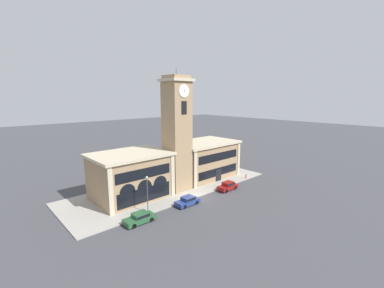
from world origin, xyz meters
name	(u,v)px	position (x,y,z in m)	size (l,w,h in m)	color
ground_plane	(197,198)	(0.00, 0.00, 0.00)	(300.00, 300.00, 0.00)	#424247
sidewalk_kerb	(172,187)	(0.00, 7.10, 0.07)	(39.76, 14.21, 0.15)	#A39E93
clock_tower	(177,134)	(0.00, 5.31, 10.37)	(4.67, 4.67, 21.81)	#9E7F5B
town_hall_left_wing	(130,175)	(-8.23, 7.73, 3.91)	(12.58, 9.58, 7.77)	#9E7F5B
town_hall_right_wing	(203,159)	(9.08, 7.74, 3.86)	(14.29, 9.58, 7.66)	#9E7F5B
parked_car_near	(140,218)	(-11.86, -1.12, 0.72)	(4.33, 1.88, 1.38)	#285633
parked_car_mid	(188,201)	(-3.15, -1.12, 0.71)	(4.05, 1.80, 1.36)	navy
parked_car_far	(228,186)	(6.74, -1.12, 0.79)	(4.07, 1.74, 1.52)	maroon
street_lamp	(147,189)	(-9.38, 0.74, 3.78)	(0.36, 0.36, 5.49)	#4C4C51
fire_hydrant	(246,176)	(14.58, 0.49, 0.57)	(0.22, 0.22, 0.87)	red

